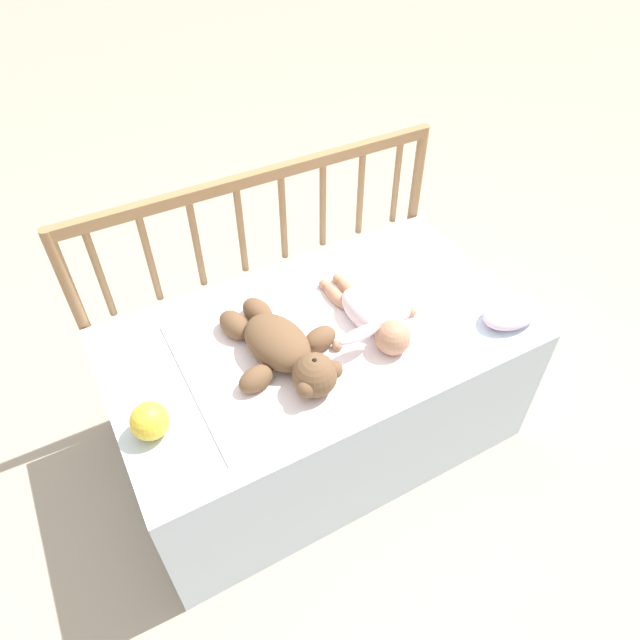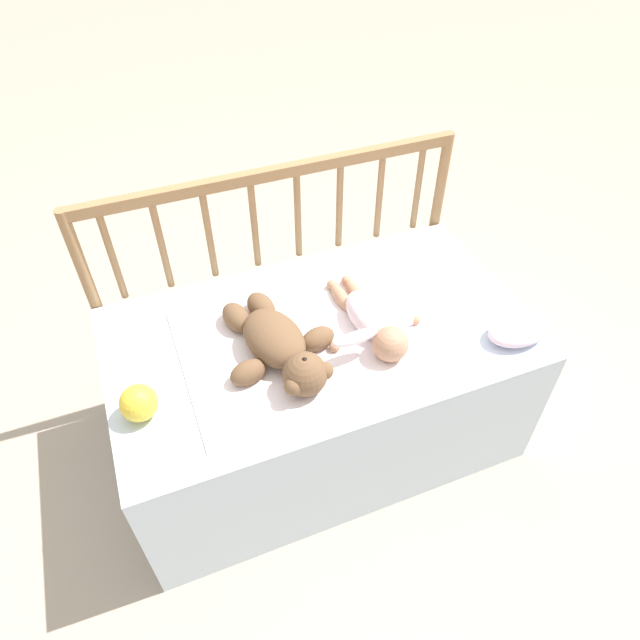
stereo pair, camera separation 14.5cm
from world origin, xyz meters
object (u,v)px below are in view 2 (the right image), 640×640
small_pillow (518,330)px  toy_ball (139,403)px  baby (372,321)px  teddy_bear (279,345)px

small_pillow → toy_ball: size_ratio=1.93×
baby → toy_ball: bearing=-175.3°
baby → toy_ball: 0.68m
small_pillow → toy_ball: 1.07m
baby → small_pillow: baby is taller
small_pillow → baby: bearing=155.3°
teddy_bear → small_pillow: 0.69m
teddy_bear → baby: teddy_bear is taller
small_pillow → toy_ball: (-1.06, 0.12, 0.02)m
teddy_bear → toy_ball: (-0.39, -0.06, -0.00)m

